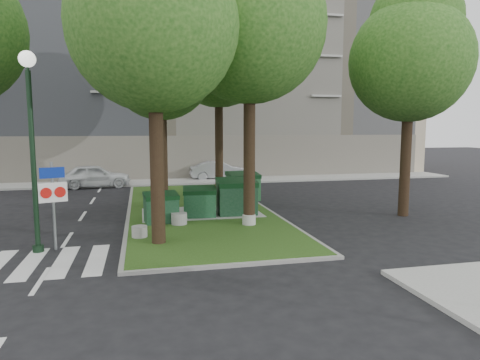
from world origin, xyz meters
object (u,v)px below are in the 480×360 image
object	(u,v)px
tree_median_near_left	(156,10)
tree_street_right	(412,50)
tree_median_near_right	(252,11)
street_lamp	(31,128)
dumpster_b	(200,202)
dumpster_d	(243,187)
tree_median_far	(220,42)
bollard_left	(140,232)
bollard_mid	(179,219)
dumpster_c	(237,197)
dumpster_a	(161,208)
litter_bin	(236,187)
tree_median_mid	(162,57)
bollard_right	(249,220)
car_silver	(218,170)
car_white	(95,176)
traffic_sign_pole	(53,194)

from	to	relation	value
tree_median_near_left	tree_street_right	distance (m)	10.80
tree_median_near_right	street_lamp	world-z (taller)	tree_median_near_right
dumpster_b	dumpster_d	world-z (taller)	dumpster_d
tree_median_near_right	tree_median_far	world-z (taller)	tree_median_far
bollard_left	bollard_mid	world-z (taller)	bollard_mid
tree_median_far	dumpster_c	size ratio (longest dim) A/B	7.05
dumpster_b	dumpster_c	bearing A→B (deg)	9.80
dumpster_a	litter_bin	world-z (taller)	dumpster_a
tree_median_mid	bollard_right	distance (m)	8.65
dumpster_d	bollard_mid	bearing A→B (deg)	-136.10
tree_median_far	tree_street_right	size ratio (longest dim) A/B	1.18
car_silver	car_white	bearing A→B (deg)	106.09
dumpster_a	bollard_right	world-z (taller)	dumpster_a
dumpster_c	car_silver	distance (m)	13.24
tree_street_right	traffic_sign_pole	bearing A→B (deg)	-170.63
dumpster_a	car_silver	world-z (taller)	car_silver
tree_median_near_right	dumpster_a	distance (m)	8.08
tree_street_right	bollard_left	distance (m)	13.14
tree_street_right	bollard_right	xyz separation A→B (m)	(-7.13, -0.69, -6.68)
tree_median_near_right	dumpster_b	xyz separation A→B (m)	(-1.76, 1.68, -7.27)
dumpster_b	litter_bin	bearing A→B (deg)	69.92
car_white	bollard_left	bearing A→B (deg)	-174.52
tree_median_mid	traffic_sign_pole	size ratio (longest dim) A/B	3.63
tree_street_right	dumpster_d	bearing A→B (deg)	142.75
tree_median_far	car_silver	xyz separation A→B (m)	(1.21, 7.44, -7.63)
tree_street_right	bollard_right	distance (m)	9.79
tree_street_right	dumpster_a	xyz separation A→B (m)	(-10.36, 0.41, -6.29)
tree_median_far	litter_bin	size ratio (longest dim) A/B	16.49
tree_median_near_left	dumpster_a	world-z (taller)	tree_median_near_left
tree_median_near_right	bollard_mid	xyz separation A→B (m)	(-2.72, 0.44, -7.65)
tree_median_near_right	car_silver	size ratio (longest dim) A/B	2.75
tree_median_mid	dumpster_d	distance (m)	7.32
street_lamp	traffic_sign_pole	distance (m)	2.07
tree_street_right	traffic_sign_pole	xyz separation A→B (m)	(-13.73, -2.27, -5.22)
dumpster_d	car_white	size ratio (longest dim) A/B	0.39
dumpster_c	tree_median_mid	bearing A→B (deg)	137.78
tree_median_near_right	car_white	bearing A→B (deg)	118.96
dumpster_b	bollard_mid	bearing A→B (deg)	-121.73
tree_median_near_right	litter_bin	world-z (taller)	tree_median_near_right
dumpster_d	car_silver	distance (m)	9.82
litter_bin	dumpster_d	bearing A→B (deg)	-94.61
dumpster_c	bollard_right	size ratio (longest dim) A/B	3.31
dumpster_b	bollard_left	size ratio (longest dim) A/B	2.77
tree_median_mid	car_silver	world-z (taller)	tree_median_mid
bollard_left	car_white	bearing A→B (deg)	101.40
tree_median_near_left	bollard_left	size ratio (longest dim) A/B	20.36
dumpster_c	tree_median_far	bearing A→B (deg)	87.77
dumpster_c	traffic_sign_pole	bearing A→B (deg)	-150.10
tree_median_far	dumpster_c	world-z (taller)	tree_median_far
tree_median_near_left	traffic_sign_pole	distance (m)	6.43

